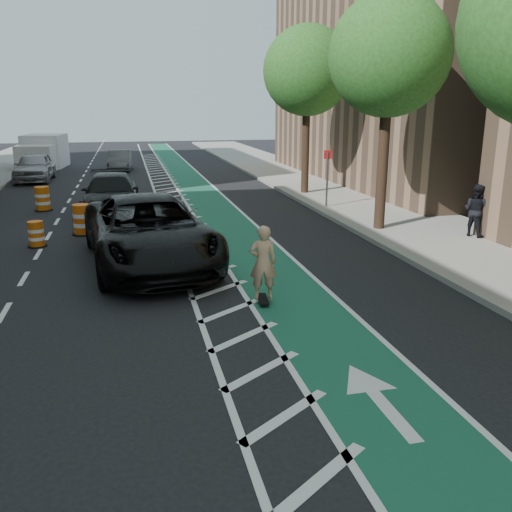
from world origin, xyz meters
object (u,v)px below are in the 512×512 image
object	(u,v)px
skateboarder	(263,263)
barrel_a	(36,235)
suv_near	(149,231)
suv_far	(111,194)

from	to	relation	value
skateboarder	barrel_a	distance (m)	8.60
suv_near	suv_far	size ratio (longest dim) A/B	1.24
suv_near	barrel_a	distance (m)	4.38
suv_far	skateboarder	bearing A→B (deg)	-72.06
barrel_a	skateboarder	bearing A→B (deg)	-48.84
barrel_a	suv_near	bearing A→B (deg)	-39.49
skateboarder	suv_far	size ratio (longest dim) A/B	0.31
suv_near	barrel_a	xyz separation A→B (m)	(-3.35, 2.76, -0.55)
suv_far	barrel_a	xyz separation A→B (m)	(-2.17, -5.06, -0.41)
skateboarder	suv_near	xyz separation A→B (m)	(-2.30, 3.70, -0.00)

